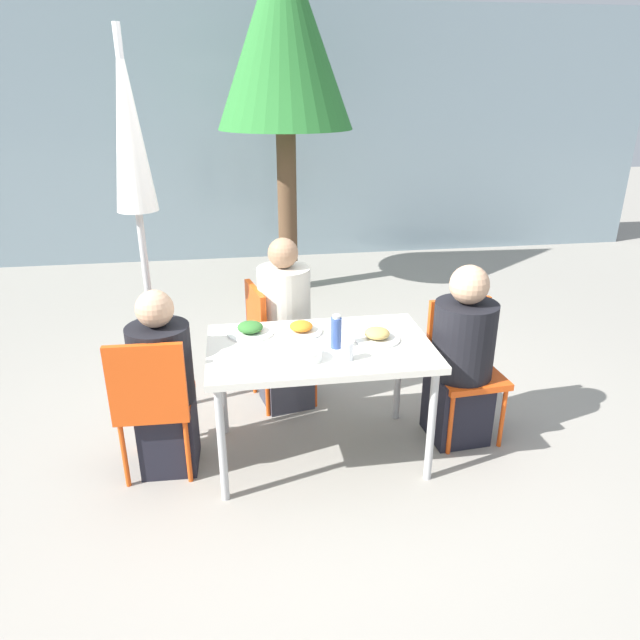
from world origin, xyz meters
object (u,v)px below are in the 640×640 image
closed_umbrella (132,161)px  tree_behind_left (284,35)px  chair_far (272,336)px  person_left (164,389)px  chair_left (153,397)px  person_far (285,330)px  chair_right (463,358)px  drinking_cup (347,351)px  bottle (336,332)px  salad_bowl (307,354)px  person_right (461,361)px

closed_umbrella → tree_behind_left: size_ratio=0.70×
chair_far → person_left: bearing=-57.7°
chair_left → person_far: bearing=42.9°
chair_right → closed_umbrella: size_ratio=0.36×
person_left → drinking_cup: person_left is taller
person_left → person_far: person_far is taller
chair_far → bottle: bottle is taller
person_far → salad_bowl: person_far is taller
salad_bowl → person_left: bearing=165.5°
chair_left → bottle: (1.01, 0.00, 0.32)m
chair_right → chair_far: bearing=-28.5°
chair_right → drinking_cup: size_ratio=8.47×
closed_umbrella → tree_behind_left: (1.13, 2.44, 0.85)m
tree_behind_left → bottle: bearing=-90.9°
salad_bowl → chair_left: bearing=171.6°
salad_bowl → tree_behind_left: (0.23, 3.28, 1.76)m
person_right → drinking_cup: 0.85m
drinking_cup → chair_right: bearing=23.6°
chair_far → salad_bowl: bearing=-3.6°
person_left → tree_behind_left: bearing=73.7°
chair_left → salad_bowl: 0.88m
person_left → salad_bowl: (0.78, -0.20, 0.25)m
person_left → chair_right: bearing=5.7°
chair_left → tree_behind_left: 3.89m
chair_left → bottle: 1.06m
person_right → chair_far: size_ratio=1.31×
closed_umbrella → drinking_cup: closed_umbrella is taller
chair_left → tree_behind_left: size_ratio=0.25×
chair_right → person_far: size_ratio=0.73×
person_right → closed_umbrella: closed_umbrella is taller
person_left → person_right: bearing=3.0°
chair_right → person_far: (-1.06, 0.49, 0.05)m
person_far → tree_behind_left: bearing=161.4°
chair_far → bottle: (0.31, -0.72, 0.32)m
chair_far → tree_behind_left: tree_behind_left is taller
person_right → salad_bowl: (-0.97, -0.24, 0.23)m
person_left → chair_far: bearing=46.5°
closed_umbrella → drinking_cup: bearing=-38.1°
tree_behind_left → person_left: bearing=-108.2°
bottle → salad_bowl: bottle is taller
chair_right → person_right: 0.10m
chair_right → tree_behind_left: bearing=-79.2°
person_far → bottle: 0.77m
closed_umbrella → person_right: bearing=-17.8°
person_right → closed_umbrella: bearing=-21.9°
person_far → person_left: bearing=-62.8°
salad_bowl → tree_behind_left: bearing=86.0°
person_left → closed_umbrella: 1.33m
closed_umbrella → bottle: 1.55m
chair_right → person_right: size_ratio=0.76×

